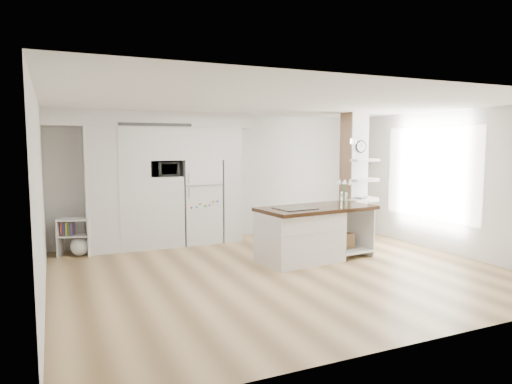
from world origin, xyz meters
TOP-DOWN VIEW (x-y plane):
  - floor at (0.00, 0.00)m, footprint 7.00×6.00m
  - room at (0.00, 0.00)m, footprint 7.04×6.04m
  - cabinet_wall at (-1.45, 2.67)m, footprint 4.00×0.71m
  - refrigerator at (-0.53, 2.68)m, footprint 0.78×0.69m
  - column at (2.38, 1.13)m, footprint 0.69×0.90m
  - window at (3.48, 0.30)m, footprint 0.00×2.40m
  - pendant_light at (1.70, 0.15)m, footprint 0.12×0.12m
  - kitchen_island at (0.72, 0.44)m, footprint 2.21×1.23m
  - bookshelf at (-2.97, 2.49)m, footprint 0.67×0.51m
  - floor_plant_a at (2.32, 1.63)m, footprint 0.33×0.30m
  - floor_plant_b at (2.19, 1.62)m, footprint 0.29×0.29m
  - microwave at (-1.27, 2.62)m, footprint 0.54×0.37m
  - shelf_plant at (2.63, 1.30)m, footprint 0.27×0.23m
  - decor_bowl at (2.30, 0.90)m, footprint 0.22×0.22m

SIDE VIEW (x-z plane):
  - floor at x=0.00m, z-range -0.01..0.01m
  - floor_plant_b at x=2.19m, z-range 0.00..0.46m
  - floor_plant_a at x=2.32m, z-range 0.00..0.49m
  - bookshelf at x=-2.97m, z-range -0.04..0.66m
  - kitchen_island at x=0.72m, z-range -0.27..1.26m
  - refrigerator at x=-0.53m, z-range 0.00..1.75m
  - decor_bowl at x=2.30m, z-range 0.98..1.03m
  - column at x=2.38m, z-range 0.00..2.70m
  - window at x=3.48m, z-range 0.30..2.70m
  - cabinet_wall at x=-1.45m, z-range 0.16..2.86m
  - shelf_plant at x=2.63m, z-range 1.38..1.67m
  - microwave at x=-1.27m, z-range 1.42..1.72m
  - room at x=0.00m, z-range 0.50..3.22m
  - pendant_light at x=1.70m, z-range 2.07..2.17m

